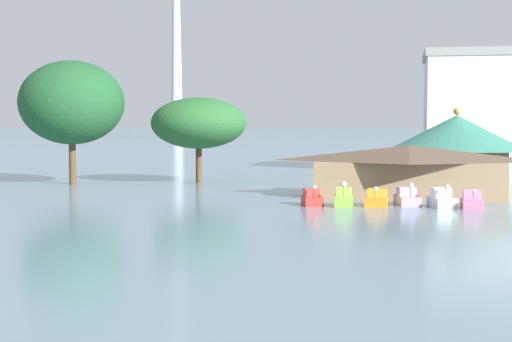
{
  "coord_description": "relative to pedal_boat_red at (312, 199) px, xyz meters",
  "views": [
    {
      "loc": [
        15.96,
        -21.74,
        6.09
      ],
      "look_at": [
        7.63,
        24.56,
        3.26
      ],
      "focal_mm": 55.5,
      "sensor_mm": 36.0,
      "label": 1
    }
  ],
  "objects": [
    {
      "name": "pedal_boat_red",
      "position": [
        0.0,
        0.0,
        0.0
      ],
      "size": [
        1.93,
        2.56,
        1.57
      ],
      "rotation": [
        0.0,
        0.0,
        -1.29
      ],
      "color": "red",
      "rests_on": "ground"
    },
    {
      "name": "pedal_boat_lime",
      "position": [
        2.38,
        -0.15,
        0.06
      ],
      "size": [
        1.47,
        2.87,
        1.92
      ],
      "rotation": [
        0.0,
        0.0,
        -1.51
      ],
      "color": "#8CCC3F",
      "rests_on": "ground"
    },
    {
      "name": "pedal_boat_orange",
      "position": [
        4.77,
        0.3,
        0.01
      ],
      "size": [
        1.72,
        2.76,
        1.54
      ],
      "rotation": [
        0.0,
        0.0,
        -1.62
      ],
      "color": "orange",
      "rests_on": "ground"
    },
    {
      "name": "pedal_boat_lavender",
      "position": [
        6.98,
        1.61,
        0.03
      ],
      "size": [
        2.09,
        3.09,
        1.75
      ],
      "rotation": [
        0.0,
        0.0,
        -1.35
      ],
      "color": "#B299D8",
      "rests_on": "ground"
    },
    {
      "name": "pedal_boat_white",
      "position": [
        9.45,
        0.38,
        0.07
      ],
      "size": [
        2.17,
        2.73,
        1.73
      ],
      "rotation": [
        0.0,
        0.0,
        -1.26
      ],
      "color": "white",
      "rests_on": "ground"
    },
    {
      "name": "pedal_boat_pink",
      "position": [
        11.56,
        0.03,
        0.02
      ],
      "size": [
        1.54,
        2.3,
        1.44
      ],
      "rotation": [
        0.0,
        0.0,
        -1.54
      ],
      "color": "pink",
      "rests_on": "ground"
    },
    {
      "name": "boathouse",
      "position": [
        7.16,
        8.39,
        1.75
      ],
      "size": [
        16.33,
        8.46,
        4.29
      ],
      "color": "#9E7F5B",
      "rests_on": "ground"
    },
    {
      "name": "green_roof_pavilion",
      "position": [
        11.63,
        17.03,
        3.47
      ],
      "size": [
        12.78,
        12.78,
        7.58
      ],
      "color": "brown",
      "rests_on": "ground"
    },
    {
      "name": "shoreline_tree_tall_left",
      "position": [
        -25.84,
        16.09,
        7.67
      ],
      "size": [
        10.47,
        10.47,
        12.36
      ],
      "color": "brown",
      "rests_on": "ground"
    },
    {
      "name": "shoreline_tree_mid",
      "position": [
        -13.86,
        20.21,
        5.63
      ],
      "size": [
        9.76,
        9.76,
        8.77
      ],
      "color": "brown",
      "rests_on": "ground"
    }
  ]
}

